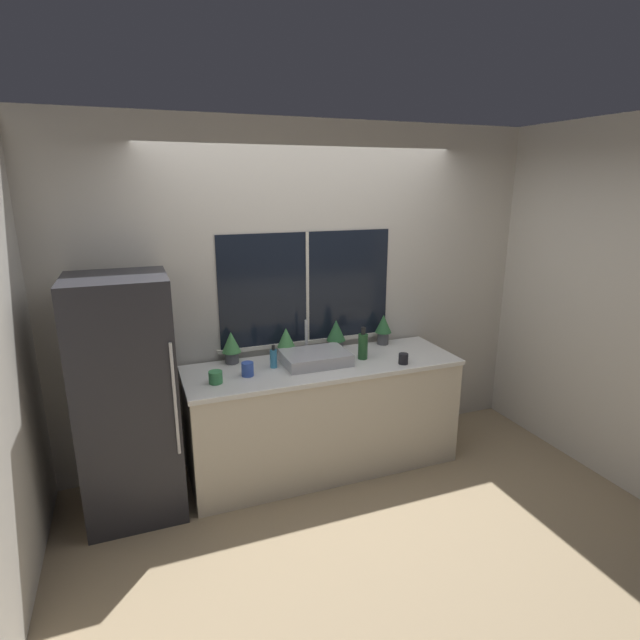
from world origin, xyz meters
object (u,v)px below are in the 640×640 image
object	(u,v)px
potted_plant_far_left	(231,345)
potted_plant_center_right	(336,334)
soap_bottle	(273,358)
mug_green	(216,377)
potted_plant_far_right	(383,327)
mug_black	(403,359)
refrigerator	(127,399)
sink	(315,357)
mug_blue	(248,369)
bottle_tall	(363,346)
potted_plant_center_left	(286,341)

from	to	relation	value
potted_plant_far_left	potted_plant_center_right	distance (m)	0.87
soap_bottle	mug_green	xyz separation A→B (m)	(-0.46, -0.15, -0.03)
potted_plant_far_right	mug_black	bearing A→B (deg)	-99.43
refrigerator	sink	distance (m)	1.37
mug_blue	mug_green	xyz separation A→B (m)	(-0.24, -0.05, -0.01)
potted_plant_far_left	mug_black	world-z (taller)	potted_plant_far_left
refrigerator	potted_plant_far_right	distance (m)	2.11
mug_green	bottle_tall	bearing A→B (deg)	4.28
refrigerator	soap_bottle	size ratio (longest dim) A/B	9.39
mug_black	mug_green	xyz separation A→B (m)	(-1.41, 0.13, 0.00)
potted_plant_far_right	mug_blue	size ratio (longest dim) A/B	2.57
bottle_tall	mug_green	distance (m)	1.18
bottle_tall	mug_blue	world-z (taller)	bottle_tall
refrigerator	soap_bottle	xyz separation A→B (m)	(1.04, 0.10, 0.12)
potted_plant_center_right	bottle_tall	bearing A→B (deg)	-66.82
mug_blue	bottle_tall	bearing A→B (deg)	2.01
potted_plant_far_right	mug_green	world-z (taller)	potted_plant_far_right
refrigerator	mug_black	distance (m)	2.01
soap_bottle	mug_green	distance (m)	0.48
potted_plant_center_left	bottle_tall	size ratio (longest dim) A/B	0.91
refrigerator	potted_plant_far_right	world-z (taller)	refrigerator
potted_plant_far_right	soap_bottle	xyz separation A→B (m)	(-1.04, -0.21, -0.08)
potted_plant_center_left	bottle_tall	world-z (taller)	bottle_tall
potted_plant_center_right	mug_black	xyz separation A→B (m)	(0.36, -0.49, -0.10)
potted_plant_center_right	potted_plant_far_left	bearing A→B (deg)	180.00
mug_green	potted_plant_center_right	bearing A→B (deg)	18.83
bottle_tall	mug_black	xyz separation A→B (m)	(0.24, -0.22, -0.07)
mug_green	sink	bearing A→B (deg)	9.17
potted_plant_center_right	soap_bottle	xyz separation A→B (m)	(-0.60, -0.21, -0.07)
potted_plant_center_left	mug_green	world-z (taller)	potted_plant_center_left
sink	bottle_tall	bearing A→B (deg)	-5.77
refrigerator	sink	xyz separation A→B (m)	(1.37, 0.08, 0.09)
refrigerator	potted_plant_center_right	distance (m)	1.68
bottle_tall	mug_black	bearing A→B (deg)	-41.94
soap_bottle	mug_black	xyz separation A→B (m)	(0.95, -0.28, -0.03)
refrigerator	mug_blue	bearing A→B (deg)	0.31
potted_plant_center_right	soap_bottle	distance (m)	0.64
potted_plant_center_left	potted_plant_center_right	distance (m)	0.43
potted_plant_far_left	potted_plant_far_right	world-z (taller)	potted_plant_far_right
refrigerator	potted_plant_far_left	xyz separation A→B (m)	(0.77, 0.31, 0.19)
potted_plant_center_left	bottle_tall	bearing A→B (deg)	-26.41
potted_plant_center_right	potted_plant_far_right	xyz separation A→B (m)	(0.44, 0.00, 0.01)
potted_plant_far_right	sink	bearing A→B (deg)	-161.79
refrigerator	potted_plant_center_left	distance (m)	1.26
potted_plant_center_right	mug_green	bearing A→B (deg)	-161.17
mug_green	mug_black	bearing A→B (deg)	-5.22
potted_plant_center_right	refrigerator	bearing A→B (deg)	-169.30
potted_plant_far_left	mug_green	xyz separation A→B (m)	(-0.19, -0.36, -0.10)
potted_plant_far_left	potted_plant_center_left	world-z (taller)	potted_plant_far_left
sink	potted_plant_center_left	xyz separation A→B (m)	(-0.16, 0.23, 0.08)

